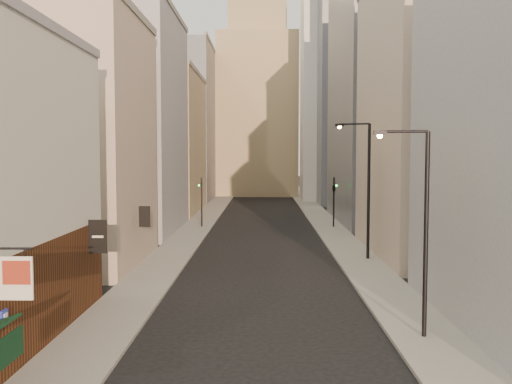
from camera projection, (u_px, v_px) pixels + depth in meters
name	position (u px, v px, depth m)	size (l,w,h in m)	color
sidewalk_left	(207.00, 216.00, 66.38)	(3.00, 140.00, 0.15)	gray
sidewalk_right	(319.00, 216.00, 66.21)	(3.00, 140.00, 0.15)	gray
left_bldg_beige	(78.00, 143.00, 36.99)	(8.00, 12.00, 16.00)	#B4A08E
left_bldg_grey	(134.00, 125.00, 52.82)	(8.00, 16.00, 20.00)	gray
left_bldg_tan	(167.00, 144.00, 70.88)	(8.00, 18.00, 17.00)	tan
left_bldg_wingrid	(188.00, 124.00, 90.60)	(8.00, 20.00, 24.00)	gray
right_bldg_beige	(431.00, 116.00, 40.54)	(8.00, 16.00, 20.00)	#B4A08E
right_bldg_wingrid	(376.00, 100.00, 60.30)	(8.00, 20.00, 26.00)	gray
highrise	(380.00, 34.00, 87.32)	(21.00, 23.00, 51.20)	gray
clock_tower	(257.00, 96.00, 102.06)	(14.00, 14.00, 44.90)	tan
white_tower	(328.00, 81.00, 87.89)	(8.00, 8.00, 41.50)	silver
streetlamp_near	(421.00, 221.00, 21.97)	(2.14, 0.38, 8.17)	black
streetlamp_mid	(365.00, 182.00, 38.61)	(2.31, 1.13, 9.36)	black
traffic_light_left	(202.00, 192.00, 55.88)	(0.58, 0.49, 5.00)	black
traffic_light_right	(334.00, 190.00, 55.57)	(0.62, 0.57, 5.00)	black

